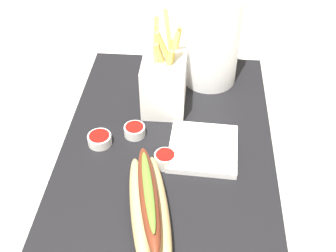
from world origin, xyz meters
name	(u,v)px	position (x,y,z in m)	size (l,w,h in m)	color
ground_plane	(168,153)	(0.00, 0.00, -0.01)	(2.40, 2.40, 0.02)	silver
food_tray	(168,144)	(0.00, 0.00, 0.01)	(0.49, 0.33, 0.02)	black
soda_cup	(212,40)	(0.17, -0.06, 0.10)	(0.10, 0.10, 0.26)	white
fries_basket	(164,82)	(0.09, 0.01, 0.07)	(0.09, 0.07, 0.17)	white
hot_dog_1	(149,206)	(-0.15, 0.01, 0.05)	(0.19, 0.09, 0.06)	#DBB775
ketchup_cup_1	(162,159)	(-0.05, 0.00, 0.03)	(0.03, 0.03, 0.02)	white
ketchup_cup_2	(135,130)	(0.01, 0.05, 0.03)	(0.03, 0.03, 0.02)	white
ketchup_cup_3	(100,139)	(-0.02, 0.11, 0.03)	(0.04, 0.04, 0.02)	white
napkin_stack	(203,148)	(-0.02, -0.06, 0.03)	(0.11, 0.11, 0.01)	white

